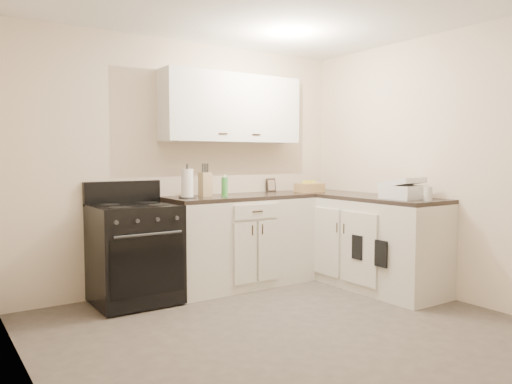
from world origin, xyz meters
TOP-DOWN VIEW (x-y plane):
  - floor at (0.00, 0.00)m, footprint 3.60×3.60m
  - wall_back at (0.00, 1.80)m, footprint 3.60×0.00m
  - wall_right at (1.80, 0.00)m, footprint 0.00×3.60m
  - wall_left at (-1.80, 0.00)m, footprint 0.00×3.60m
  - base_cabinets_back at (0.43, 1.50)m, footprint 1.55×0.60m
  - base_cabinets_right at (1.50, 0.85)m, footprint 0.60×1.90m
  - countertop_back at (0.43, 1.50)m, footprint 1.55×0.60m
  - countertop_right at (1.50, 0.85)m, footprint 0.60×1.90m
  - upper_cabinets at (0.43, 1.65)m, footprint 1.55×0.30m
  - stove at (-0.72, 1.48)m, footprint 0.73×0.63m
  - knife_block at (0.06, 1.57)m, footprint 0.12×0.11m
  - paper_towel at (-0.18, 1.49)m, footprint 0.14×0.14m
  - soap_bottle at (0.22, 1.46)m, footprint 0.08×0.08m
  - picture_frame at (1.00, 1.75)m, footprint 0.12×0.04m
  - wicker_basket at (1.33, 1.46)m, footprint 0.30×0.21m
  - countertop_grill at (1.48, 0.27)m, footprint 0.37×0.35m
  - glass_jar at (1.48, 0.00)m, footprint 0.09×0.09m
  - oven_mitt_near at (1.18, 0.27)m, footprint 0.02×0.14m
  - oven_mitt_far at (1.18, 0.56)m, footprint 0.02×0.14m

SIDE VIEW (x-z plane):
  - floor at x=0.00m, z-range 0.00..0.00m
  - oven_mitt_near at x=1.18m, z-range 0.32..0.57m
  - base_cabinets_back at x=0.43m, z-range 0.00..0.90m
  - base_cabinets_right at x=1.50m, z-range 0.00..0.90m
  - stove at x=-0.72m, z-range 0.02..0.90m
  - oven_mitt_far at x=1.18m, z-range 0.34..0.58m
  - countertop_back at x=0.43m, z-range 0.90..0.94m
  - countertop_right at x=1.50m, z-range 0.90..0.94m
  - wicker_basket at x=1.33m, z-range 0.94..1.04m
  - countertop_grill at x=1.48m, z-range 0.94..1.07m
  - glass_jar at x=1.48m, z-range 0.94..1.07m
  - picture_frame at x=1.00m, z-range 0.94..1.09m
  - soap_bottle at x=0.22m, z-range 0.94..1.13m
  - knife_block at x=0.06m, z-range 0.94..1.18m
  - paper_towel at x=-0.18m, z-range 0.94..1.22m
  - wall_back at x=0.00m, z-range -0.55..3.05m
  - wall_right at x=1.80m, z-range -0.55..3.05m
  - wall_left at x=-1.80m, z-range -0.55..3.05m
  - upper_cabinets at x=0.43m, z-range 1.49..2.19m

